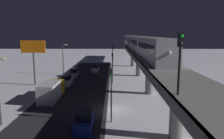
{
  "coord_description": "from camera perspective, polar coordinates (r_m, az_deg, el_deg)",
  "views": [
    {
      "loc": [
        -0.32,
        27.26,
        10.08
      ],
      "look_at": [
        0.09,
        -20.84,
        2.03
      ],
      "focal_mm": 33.79,
      "sensor_mm": 36.0,
      "label": 1
    }
  ],
  "objects": [
    {
      "name": "elevated_railway",
      "position": [
        28.32,
        12.75,
        -0.31
      ],
      "size": [
        5.0,
        94.54,
        6.2
      ],
      "color": "gray",
      "rests_on": "ground_plane"
    },
    {
      "name": "ground_plane",
      "position": [
        29.07,
        -0.17,
        -10.79
      ],
      "size": [
        240.0,
        240.0,
        0.0
      ],
      "primitive_type": "plane",
      "color": "white"
    },
    {
      "name": "rail_signal",
      "position": [
        13.94,
        17.96,
        4.28
      ],
      "size": [
        0.36,
        0.41,
        4.0
      ],
      "color": "black",
      "rests_on": "elevated_railway"
    },
    {
      "name": "street_lamp_near",
      "position": [
        26.05,
        -28.14,
        -3.31
      ],
      "size": [
        1.35,
        0.44,
        7.65
      ],
      "color": "#38383D",
      "rests_on": "ground_plane"
    },
    {
      "name": "traffic_light_far",
      "position": [
        62.19,
        0.22,
        4.07
      ],
      "size": [
        0.32,
        0.44,
        6.4
      ],
      "color": "#2D2D2D",
      "rests_on": "ground_plane"
    },
    {
      "name": "sedan_white_2",
      "position": [
        43.8,
        -12.18,
        -2.95
      ],
      "size": [
        1.8,
        4.16,
        1.97
      ],
      "color": "silver",
      "rests_on": "ground_plane"
    },
    {
      "name": "street_lamp_far",
      "position": [
        53.99,
        -12.88,
        3.67
      ],
      "size": [
        1.35,
        0.44,
        7.65
      ],
      "color": "#38383D",
      "rests_on": "ground_plane"
    },
    {
      "name": "traffic_light_mid",
      "position": [
        42.92,
        0.11,
        1.62
      ],
      "size": [
        0.32,
        0.44,
        6.4
      ],
      "color": "#2D2D2D",
      "rests_on": "ground_plane"
    },
    {
      "name": "subway_train",
      "position": [
        60.44,
        6.34,
        7.45
      ],
      "size": [
        2.94,
        74.07,
        3.4
      ],
      "color": "#B7BABF",
      "rests_on": "elevated_railway"
    },
    {
      "name": "box_truck",
      "position": [
        34.48,
        -16.09,
        -5.55
      ],
      "size": [
        2.4,
        7.4,
        2.8
      ],
      "color": "gold",
      "rests_on": "ground_plane"
    },
    {
      "name": "sedan_silver",
      "position": [
        51.56,
        -10.23,
        -1.02
      ],
      "size": [
        1.8,
        4.26,
        1.97
      ],
      "color": "#B2B2B7",
      "rests_on": "ground_plane"
    },
    {
      "name": "commercial_billboard",
      "position": [
        44.28,
        -20.52,
        4.69
      ],
      "size": [
        4.8,
        0.36,
        8.9
      ],
      "color": "#4C4C51",
      "rests_on": "ground_plane"
    },
    {
      "name": "traffic_light_near",
      "position": [
        23.86,
        -0.2,
        -4.78
      ],
      "size": [
        0.32,
        0.44,
        6.4
      ],
      "color": "#2D2D2D",
      "rests_on": "ground_plane"
    },
    {
      "name": "sedan_blue_2",
      "position": [
        23.66,
        -7.49,
        -13.69
      ],
      "size": [
        1.8,
        4.26,
        1.97
      ],
      "rotation": [
        0.0,
        0.0,
        3.14
      ],
      "color": "navy",
      "rests_on": "ground_plane"
    },
    {
      "name": "traffic_light_distant",
      "position": [
        81.52,
        0.29,
        5.36
      ],
      "size": [
        0.32,
        0.44,
        6.4
      ],
      "color": "#2D2D2D",
      "rests_on": "ground_plane"
    },
    {
      "name": "avenue_asphalt",
      "position": [
        29.76,
        -12.13,
        -10.51
      ],
      "size": [
        11.0,
        94.54,
        0.01
      ],
      "primitive_type": "cube",
      "color": "#28282D",
      "rests_on": "ground_plane"
    },
    {
      "name": "sedan_white",
      "position": [
        57.85,
        -4.46,
        0.23
      ],
      "size": [
        1.91,
        4.22,
        1.97
      ],
      "rotation": [
        0.0,
        0.0,
        3.14
      ],
      "color": "silver",
      "rests_on": "ground_plane"
    }
  ]
}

